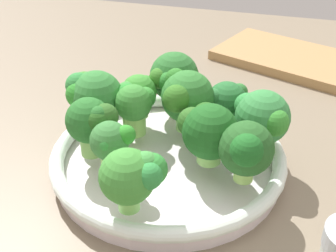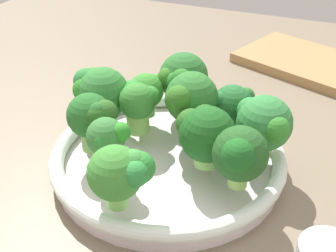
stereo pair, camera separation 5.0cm
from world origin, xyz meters
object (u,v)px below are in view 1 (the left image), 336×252
broccoli_floret_4 (245,149)px  cutting_board (292,59)px  broccoli_floret_0 (138,93)px  broccoli_floret_2 (92,95)px  broccoli_floret_7 (173,78)px  broccoli_floret_5 (227,102)px  broccoli_floret_1 (92,121)px  broccoli_floret_9 (111,143)px  broccoli_floret_10 (135,105)px  broccoli_floret_6 (207,130)px  broccoli_floret_11 (186,97)px  broccoli_floret_3 (134,176)px  broccoli_floret_8 (262,118)px  bowl (168,158)px

broccoli_floret_4 → cutting_board: 39.93cm
broccoli_floret_0 → broccoli_floret_2: size_ratio=0.78×
broccoli_floret_4 → broccoli_floret_7: size_ratio=0.92×
broccoli_floret_0 → broccoli_floret_5: same height
broccoli_floret_1 → broccoli_floret_9: bearing=141.3°
broccoli_floret_7 → broccoli_floret_10: size_ratio=1.16×
broccoli_floret_6 → cutting_board: size_ratio=0.27×
broccoli_floret_10 → cutting_board: 38.18cm
broccoli_floret_7 → broccoli_floret_11: (-3.06, 5.46, 0.40)cm
broccoli_floret_3 → broccoli_floret_11: bearing=-94.6°
broccoli_floret_0 → broccoli_floret_5: bearing=-174.4°
broccoli_floret_9 → cutting_board: bearing=-112.5°
broccoli_floret_4 → broccoli_floret_3: bearing=36.8°
broccoli_floret_8 → broccoli_floret_9: (14.49, 9.17, -0.14)cm
broccoli_floret_6 → broccoli_floret_1: bearing=11.5°
bowl → broccoli_floret_1: 10.19cm
broccoli_floret_5 → broccoli_floret_10: size_ratio=0.91×
broccoli_floret_1 → broccoli_floret_8: bearing=-159.4°
broccoli_floret_1 → broccoli_floret_7: size_ratio=0.95×
broccoli_floret_0 → broccoli_floret_6: broccoli_floret_6 is taller
broccoli_floret_2 → broccoli_floret_11: bearing=-169.2°
broccoli_floret_0 → broccoli_floret_3: broccoli_floret_3 is taller
broccoli_floret_0 → broccoli_floret_1: size_ratio=0.82×
broccoli_floret_2 → broccoli_floret_11: size_ratio=0.96×
broccoli_floret_0 → broccoli_floret_1: (1.94, 9.38, 0.97)cm
broccoli_floret_0 → broccoli_floret_4: (-14.70, 9.54, 0.61)cm
bowl → cutting_board: 37.88cm
broccoli_floret_1 → cutting_board: size_ratio=0.27×
broccoli_floret_0 → broccoli_floret_10: broccoli_floret_10 is taller
broccoli_floret_3 → broccoli_floret_7: broccoli_floret_7 is taller
broccoli_floret_9 → broccoli_floret_4: bearing=-170.0°
broccoli_floret_3 → broccoli_floret_10: broccoli_floret_3 is taller
bowl → broccoli_floret_10: 7.49cm
broccoli_floret_4 → broccoli_floret_5: broccoli_floret_4 is taller
broccoli_floret_5 → broccoli_floret_8: bearing=140.4°
broccoli_floret_6 → broccoli_floret_9: bearing=29.0°
broccoli_floret_2 → broccoli_floret_9: size_ratio=1.19×
broccoli_floret_7 → broccoli_floret_9: broccoli_floret_7 is taller
broccoli_floret_3 → cutting_board: 48.50cm
cutting_board → broccoli_floret_6: bearing=77.4°
broccoli_floret_1 → broccoli_floret_8: 18.87cm
broccoli_floret_10 → broccoli_floret_6: bearing=161.0°
broccoli_floret_8 → broccoli_floret_4: bearing=81.5°
bowl → broccoli_floret_10: bearing=-25.8°
broccoli_floret_3 → broccoli_floret_5: bearing=-108.1°
broccoli_floret_7 → broccoli_floret_9: 16.14cm
broccoli_floret_0 → broccoli_floret_7: bearing=-130.5°
broccoli_floret_2 → broccoli_floret_5: size_ratio=1.27×
broccoli_floret_3 → broccoli_floret_5: (-5.77, -17.64, -0.77)cm
bowl → broccoli_floret_6: broccoli_floret_6 is taller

